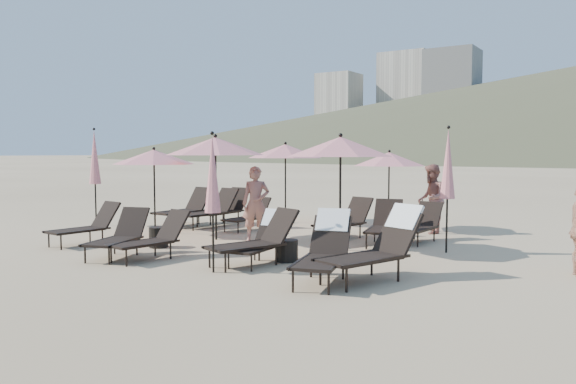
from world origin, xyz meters
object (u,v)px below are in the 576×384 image
Objects in this scene: umbrella_open_3 at (285,151)px; side_table_1 at (287,251)px; lounger_1 at (119,235)px; lounger_6 at (224,208)px; lounger_3 at (256,239)px; umbrella_closed_1 at (448,165)px; lounger_2 at (152,237)px; lounger_0 at (86,225)px; beachgoer_b at (431,199)px; lounger_7 at (210,209)px; lounger_12 at (185,208)px; lounger_10 at (385,224)px; lounger_11 at (420,224)px; lounger_4 at (325,248)px; lounger_9 at (345,220)px; umbrella_open_2 at (341,147)px; umbrella_open_1 at (215,146)px; side_table_0 at (159,237)px; umbrella_open_4 at (389,159)px; lounger_8 at (248,215)px; umbrella_closed_2 at (95,158)px; lounger_5 at (378,245)px; beachgoer_a at (256,204)px; lounger_13 at (262,238)px; umbrella_open_0 at (154,157)px.

umbrella_open_3 reaches higher than side_table_1.
lounger_6 is at bearing 87.35° from lounger_1.
lounger_3 is 0.71× the size of umbrella_closed_1.
lounger_2 is 6.11m from umbrella_closed_1.
umbrella_closed_1 reaches higher than lounger_0.
lounger_7 is at bearing -87.83° from beachgoer_b.
beachgoer_b is (5.95, 5.94, 0.45)m from lounger_0.
lounger_3 is 1.01× the size of lounger_12.
lounger_11 is at bearing 39.74° from lounger_10.
lounger_9 is at bearing 96.91° from lounger_4.
umbrella_open_3 is at bearing 50.50° from lounger_6.
umbrella_open_2 reaches higher than umbrella_open_3.
lounger_3 is 3.63m from umbrella_open_1.
lounger_12 is at bearing 134.45° from lounger_2.
lounger_3 is 3.61m from lounger_10.
side_table_0 is at bearing -153.16° from umbrella_closed_1.
lounger_11 is 0.74× the size of umbrella_open_4.
lounger_10 is at bearing -0.39° from lounger_8.
umbrella_open_4 reaches higher than lounger_11.
umbrella_closed_2 is (-8.79, 2.46, 1.39)m from lounger_4.
lounger_5 reaches higher than lounger_11.
beachgoer_a is at bearing -44.72° from lounger_8.
lounger_13 reaches higher than side_table_0.
lounger_7 is 1.08× the size of beachgoer_a.
lounger_11 is 0.99× the size of lounger_13.
lounger_11 is 0.71× the size of umbrella_open_0.
lounger_7 is at bearing 112.36° from side_table_0.
beachgoer_b is (3.36, 6.39, 0.46)m from lounger_2.
lounger_13 is at bearing -33.51° from umbrella_open_1.
lounger_4 is 6.52m from umbrella_open_4.
lounger_0 is at bearing 178.89° from lounger_13.
umbrella_closed_1 is at bearing 3.18° from lounger_7.
umbrella_closed_1 is 3.00m from beachgoer_b.
lounger_4 reaches higher than lounger_3.
lounger_6 is (-5.85, 4.58, -0.04)m from lounger_4.
side_table_0 is (-5.30, 0.30, -0.35)m from lounger_5.
side_table_0 is at bearing -71.78° from lounger_6.
lounger_7 is at bearing -122.26° from umbrella_open_3.
umbrella_open_1 is at bearing -1.72° from umbrella_closed_2.
lounger_2 is at bearing -48.90° from side_table_0.
beachgoer_a is at bearing 122.16° from lounger_13.
umbrella_closed_1 is 1.47× the size of beachgoer_b.
lounger_2 is at bearing -80.90° from umbrella_open_3.
lounger_2 is 0.93× the size of beachgoer_b.
lounger_4 is 6.77m from umbrella_open_0.
umbrella_closed_2 is 9.30m from beachgoer_b.
lounger_1 is at bearing -87.77° from umbrella_open_3.
lounger_12 reaches higher than side_table_1.
lounger_12 is at bearing 151.20° from side_table_1.
lounger_9 is at bearing 14.09° from umbrella_closed_2.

